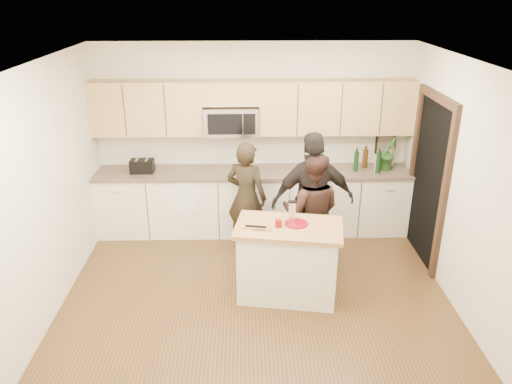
{
  "coord_description": "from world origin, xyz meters",
  "views": [
    {
      "loc": [
        -0.12,
        -5.01,
        3.41
      ],
      "look_at": [
        0.0,
        0.35,
        1.17
      ],
      "focal_mm": 35.0,
      "sensor_mm": 36.0,
      "label": 1
    }
  ],
  "objects_px": {
    "toaster": "(142,166)",
    "woman_left": "(246,197)",
    "island": "(288,260)",
    "woman_center": "(311,212)",
    "woman_right": "(313,202)"
  },
  "relations": [
    {
      "from": "toaster",
      "to": "woman_left",
      "type": "distance_m",
      "value": 1.59
    },
    {
      "from": "island",
      "to": "woman_left",
      "type": "xyz_separation_m",
      "value": [
        -0.47,
        1.13,
        0.32
      ]
    },
    {
      "from": "island",
      "to": "toaster",
      "type": "xyz_separation_m",
      "value": [
        -1.94,
        1.67,
        0.58
      ]
    },
    {
      "from": "island",
      "to": "woman_center",
      "type": "relative_size",
      "value": 0.84
    },
    {
      "from": "toaster",
      "to": "woman_right",
      "type": "height_order",
      "value": "woman_right"
    },
    {
      "from": "island",
      "to": "woman_left",
      "type": "distance_m",
      "value": 1.26
    },
    {
      "from": "woman_left",
      "to": "toaster",
      "type": "bearing_deg",
      "value": 2.94
    },
    {
      "from": "woman_center",
      "to": "woman_right",
      "type": "distance_m",
      "value": 0.13
    },
    {
      "from": "island",
      "to": "woman_center",
      "type": "height_order",
      "value": "woman_center"
    },
    {
      "from": "island",
      "to": "woman_center",
      "type": "distance_m",
      "value": 0.79
    },
    {
      "from": "woman_center",
      "to": "woman_left",
      "type": "bearing_deg",
      "value": -20.51
    },
    {
      "from": "woman_right",
      "to": "toaster",
      "type": "bearing_deg",
      "value": -29.99
    },
    {
      "from": "woman_left",
      "to": "island",
      "type": "bearing_deg",
      "value": 136.03
    },
    {
      "from": "toaster",
      "to": "woman_center",
      "type": "relative_size",
      "value": 0.21
    },
    {
      "from": "island",
      "to": "woman_right",
      "type": "relative_size",
      "value": 0.73
    }
  ]
}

